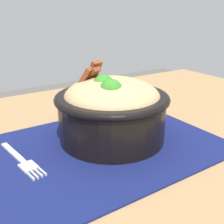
% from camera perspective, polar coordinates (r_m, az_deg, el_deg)
% --- Properties ---
extents(table, '(1.22, 0.79, 0.70)m').
position_cam_1_polar(table, '(0.50, -1.60, -14.97)').
color(table, '#99754C').
rests_on(table, ground_plane).
extents(placemat, '(0.45, 0.29, 0.00)m').
position_cam_1_polar(placemat, '(0.46, -5.22, -8.07)').
color(placemat, '#11194C').
rests_on(placemat, table).
extents(bowl, '(0.21, 0.21, 0.14)m').
position_cam_1_polar(bowl, '(0.47, -0.05, 0.94)').
color(bowl, black).
rests_on(bowl, placemat).
extents(fork, '(0.03, 0.13, 0.00)m').
position_cam_1_polar(fork, '(0.44, -18.31, -9.62)').
color(fork, '#BDBDBD').
rests_on(fork, placemat).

